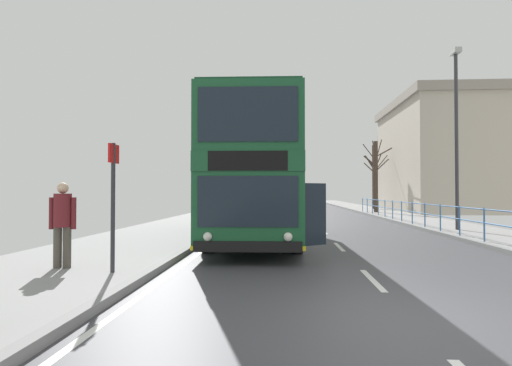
{
  "coord_description": "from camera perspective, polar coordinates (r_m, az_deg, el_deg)",
  "views": [
    {
      "loc": [
        -1.67,
        -5.53,
        1.66
      ],
      "look_at": [
        -2.53,
        7.6,
        1.94
      ],
      "focal_mm": 29.66,
      "sensor_mm": 36.0,
      "label": 1
    }
  ],
  "objects": [
    {
      "name": "background_building_02",
      "position": [
        55.6,
        23.23,
        2.18
      ],
      "size": [
        10.72,
        15.83,
        9.63
      ],
      "color": "gray",
      "rests_on": "ground"
    },
    {
      "name": "double_decker_bus_main",
      "position": [
        14.43,
        0.04,
        1.11
      ],
      "size": [
        3.47,
        10.35,
        4.28
      ],
      "color": "#19512D",
      "rests_on": "ground"
    },
    {
      "name": "pedestrian_companion",
      "position": [
        9.33,
        -24.64,
        -4.54
      ],
      "size": [
        0.55,
        0.37,
        1.71
      ],
      "color": "#4C473D",
      "rests_on": "ground"
    },
    {
      "name": "bare_tree_far_00",
      "position": [
        32.94,
        15.88,
        1.06
      ],
      "size": [
        2.04,
        1.83,
        5.56
      ],
      "color": "#423328",
      "rests_on": "ground"
    },
    {
      "name": "bus_stop_sign_near",
      "position": [
        8.47,
        -18.71,
        -1.15
      ],
      "size": [
        0.08,
        0.44,
        2.45
      ],
      "color": "#2D2D33",
      "rests_on": "ground"
    },
    {
      "name": "pedestrian_railing_far_kerb",
      "position": [
        19.79,
        21.82,
        -3.51
      ],
      "size": [
        0.05,
        29.08,
        1.04
      ],
      "color": "#386BA8",
      "rests_on": "ground"
    },
    {
      "name": "bare_tree_far_01",
      "position": [
        39.2,
        15.68,
        0.95
      ],
      "size": [
        2.28,
        2.8,
        5.97
      ],
      "color": "#423328",
      "rests_on": "ground"
    },
    {
      "name": "background_building_00",
      "position": [
        40.93,
        26.58,
        3.36
      ],
      "size": [
        12.71,
        14.19,
        9.6
      ],
      "color": "#B2A899",
      "rests_on": "ground"
    },
    {
      "name": "ground",
      "position": [
        5.84,
        13.58,
        -17.33
      ],
      "size": [
        15.8,
        140.0,
        0.2
      ],
      "color": "#414146"
    },
    {
      "name": "street_lamp_far_side",
      "position": [
        19.04,
        25.41,
        7.19
      ],
      "size": [
        0.28,
        0.6,
        7.32
      ],
      "color": "#38383D",
      "rests_on": "ground"
    }
  ]
}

